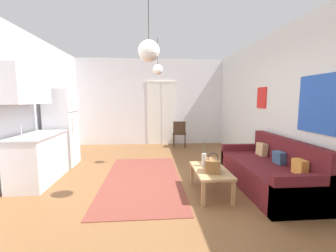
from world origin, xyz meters
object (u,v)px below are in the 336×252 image
at_px(pendant_lamp_near, 149,51).
at_px(couch, 270,173).
at_px(coffee_table, 211,172).
at_px(refrigerator, 62,128).
at_px(handbag, 213,165).
at_px(accent_chair, 179,132).
at_px(pendant_lamp_far, 158,69).
at_px(bamboo_vase, 204,160).

bearing_deg(pendant_lamp_near, couch, 9.43).
relative_size(coffee_table, refrigerator, 0.54).
relative_size(handbag, pendant_lamp_near, 0.39).
distance_m(accent_chair, pendant_lamp_far, 2.63).
bearing_deg(couch, pendant_lamp_near, -170.57).
height_order(coffee_table, pendant_lamp_near, pendant_lamp_near).
xyz_separation_m(accent_chair, pendant_lamp_near, (-0.92, -3.69, 1.70)).
bearing_deg(accent_chair, couch, 117.09).
bearing_deg(refrigerator, accent_chair, 29.83).
bearing_deg(couch, accent_chair, 108.34).
relative_size(coffee_table, handbag, 2.97).
xyz_separation_m(couch, bamboo_vase, (-1.13, 0.07, 0.23)).
relative_size(refrigerator, accent_chair, 2.10).
bearing_deg(handbag, coffee_table, 89.06).
bearing_deg(pendant_lamp_far, accent_chair, 68.63).
distance_m(handbag, pendant_lamp_far, 2.50).
distance_m(couch, pendant_lamp_near, 2.79).
relative_size(coffee_table, bamboo_vase, 2.16).
bearing_deg(bamboo_vase, pendant_lamp_near, -155.56).
relative_size(refrigerator, pendant_lamp_far, 2.22).
height_order(handbag, refrigerator, refrigerator).
height_order(pendant_lamp_near, pendant_lamp_far, same).
bearing_deg(pendant_lamp_far, handbag, -65.23).
bearing_deg(refrigerator, bamboo_vase, -28.96).
bearing_deg(pendant_lamp_far, coffee_table, -63.39).
distance_m(refrigerator, accent_chair, 3.38).
bearing_deg(refrigerator, handbag, -32.82).
xyz_separation_m(couch, pendant_lamp_near, (-2.03, -0.34, 1.89)).
xyz_separation_m(handbag, pendant_lamp_far, (-0.79, 1.70, 1.66)).
distance_m(bamboo_vase, pendant_lamp_near, 1.93).
distance_m(pendant_lamp_near, pendant_lamp_far, 1.81).
distance_m(couch, bamboo_vase, 1.15).
height_order(refrigerator, pendant_lamp_far, pendant_lamp_far).
bearing_deg(bamboo_vase, handbag, -78.00).
xyz_separation_m(coffee_table, bamboo_vase, (-0.07, 0.18, 0.16)).
bearing_deg(bamboo_vase, coffee_table, -69.17).
xyz_separation_m(coffee_table, handbag, (-0.00, -0.13, 0.15)).
distance_m(couch, pendant_lamp_far, 3.02).
xyz_separation_m(coffee_table, accent_chair, (-0.05, 3.45, 0.13)).
xyz_separation_m(refrigerator, pendant_lamp_far, (2.18, -0.21, 1.29)).
relative_size(couch, refrigerator, 1.15).
bearing_deg(coffee_table, refrigerator, 149.01).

